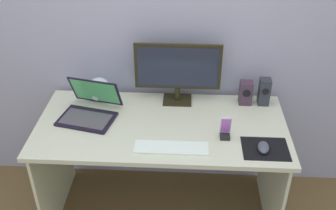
{
  "coord_description": "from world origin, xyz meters",
  "views": [
    {
      "loc": [
        0.14,
        -1.9,
        2.09
      ],
      "look_at": [
        0.04,
        -0.02,
        0.88
      ],
      "focal_mm": 42.58,
      "sensor_mm": 36.0,
      "label": 1
    }
  ],
  "objects_px": {
    "speaker_right": "(264,92)",
    "fishbowl": "(99,89)",
    "monitor": "(178,70)",
    "keyboard_external": "(171,148)",
    "speaker_near_monitor": "(246,93)",
    "laptop": "(90,110)",
    "mouse": "(263,147)",
    "phone_in_dock": "(225,130)"
  },
  "relations": [
    {
      "from": "speaker_right",
      "to": "keyboard_external",
      "type": "relative_size",
      "value": 0.44
    },
    {
      "from": "monitor",
      "to": "speaker_right",
      "type": "relative_size",
      "value": 3.03
    },
    {
      "from": "laptop",
      "to": "fishbowl",
      "type": "height_order",
      "value": "laptop"
    },
    {
      "from": "fishbowl",
      "to": "laptop",
      "type": "bearing_deg",
      "value": -96.55
    },
    {
      "from": "monitor",
      "to": "keyboard_external",
      "type": "distance_m",
      "value": 0.53
    },
    {
      "from": "mouse",
      "to": "phone_in_dock",
      "type": "xyz_separation_m",
      "value": [
        -0.2,
        0.11,
        0.03
      ]
    },
    {
      "from": "speaker_near_monitor",
      "to": "laptop",
      "type": "bearing_deg",
      "value": -168.42
    },
    {
      "from": "speaker_near_monitor",
      "to": "laptop",
      "type": "xyz_separation_m",
      "value": [
        -0.95,
        -0.19,
        -0.03
      ]
    },
    {
      "from": "laptop",
      "to": "phone_in_dock",
      "type": "distance_m",
      "value": 0.82
    },
    {
      "from": "phone_in_dock",
      "to": "speaker_near_monitor",
      "type": "bearing_deg",
      "value": 67.69
    },
    {
      "from": "phone_in_dock",
      "to": "fishbowl",
      "type": "bearing_deg",
      "value": 155.15
    },
    {
      "from": "mouse",
      "to": "phone_in_dock",
      "type": "distance_m",
      "value": 0.23
    },
    {
      "from": "monitor",
      "to": "mouse",
      "type": "relative_size",
      "value": 5.31
    },
    {
      "from": "monitor",
      "to": "laptop",
      "type": "bearing_deg",
      "value": -159.25
    },
    {
      "from": "fishbowl",
      "to": "speaker_near_monitor",
      "type": "bearing_deg",
      "value": 0.22
    },
    {
      "from": "mouse",
      "to": "speaker_near_monitor",
      "type": "bearing_deg",
      "value": 102.12
    },
    {
      "from": "fishbowl",
      "to": "keyboard_external",
      "type": "distance_m",
      "value": 0.68
    },
    {
      "from": "monitor",
      "to": "phone_in_dock",
      "type": "bearing_deg",
      "value": -52.75
    },
    {
      "from": "monitor",
      "to": "keyboard_external",
      "type": "xyz_separation_m",
      "value": [
        -0.02,
        -0.48,
        -0.22
      ]
    },
    {
      "from": "laptop",
      "to": "phone_in_dock",
      "type": "bearing_deg",
      "value": -11.96
    },
    {
      "from": "speaker_right",
      "to": "fishbowl",
      "type": "height_order",
      "value": "speaker_right"
    },
    {
      "from": "monitor",
      "to": "fishbowl",
      "type": "relative_size",
      "value": 3.45
    },
    {
      "from": "monitor",
      "to": "laptop",
      "type": "xyz_separation_m",
      "value": [
        -0.52,
        -0.2,
        -0.18
      ]
    },
    {
      "from": "monitor",
      "to": "phone_in_dock",
      "type": "relative_size",
      "value": 3.84
    },
    {
      "from": "speaker_right",
      "to": "fishbowl",
      "type": "distance_m",
      "value": 1.04
    },
    {
      "from": "speaker_right",
      "to": "fishbowl",
      "type": "bearing_deg",
      "value": -179.8
    },
    {
      "from": "speaker_near_monitor",
      "to": "laptop",
      "type": "height_order",
      "value": "laptop"
    },
    {
      "from": "speaker_near_monitor",
      "to": "phone_in_dock",
      "type": "bearing_deg",
      "value": -112.31
    },
    {
      "from": "keyboard_external",
      "to": "phone_in_dock",
      "type": "relative_size",
      "value": 2.91
    },
    {
      "from": "monitor",
      "to": "speaker_near_monitor",
      "type": "bearing_deg",
      "value": -0.39
    },
    {
      "from": "speaker_near_monitor",
      "to": "fishbowl",
      "type": "distance_m",
      "value": 0.93
    },
    {
      "from": "monitor",
      "to": "speaker_right",
      "type": "distance_m",
      "value": 0.56
    },
    {
      "from": "speaker_right",
      "to": "keyboard_external",
      "type": "bearing_deg",
      "value": -139.24
    },
    {
      "from": "speaker_near_monitor",
      "to": "keyboard_external",
      "type": "relative_size",
      "value": 0.38
    },
    {
      "from": "fishbowl",
      "to": "keyboard_external",
      "type": "height_order",
      "value": "fishbowl"
    },
    {
      "from": "keyboard_external",
      "to": "fishbowl",
      "type": "bearing_deg",
      "value": 135.13
    },
    {
      "from": "keyboard_external",
      "to": "laptop",
      "type": "bearing_deg",
      "value": 150.24
    },
    {
      "from": "monitor",
      "to": "speaker_right",
      "type": "height_order",
      "value": "monitor"
    },
    {
      "from": "laptop",
      "to": "mouse",
      "type": "bearing_deg",
      "value": -15.47
    },
    {
      "from": "laptop",
      "to": "mouse",
      "type": "height_order",
      "value": "laptop"
    },
    {
      "from": "speaker_right",
      "to": "fishbowl",
      "type": "xyz_separation_m",
      "value": [
        -1.04,
        -0.0,
        -0.01
      ]
    },
    {
      "from": "keyboard_external",
      "to": "speaker_right",
      "type": "bearing_deg",
      "value": 40.49
    }
  ]
}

